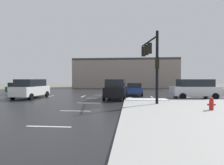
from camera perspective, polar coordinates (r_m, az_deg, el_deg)
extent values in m
plane|color=slate|center=(22.20, -3.70, -4.30)|extent=(120.00, 120.00, 0.00)
cube|color=#232326|center=(22.20, -3.70, -4.28)|extent=(44.00, 44.00, 0.02)
cube|color=white|center=(17.99, 10.20, -5.04)|extent=(4.00, 1.60, 0.06)
cube|color=silver|center=(8.82, -18.60, -12.51)|extent=(2.00, 0.15, 0.01)
cube|color=silver|center=(12.51, -11.04, -8.43)|extent=(2.00, 0.15, 0.01)
cube|color=silver|center=(16.34, -7.05, -6.18)|extent=(2.00, 0.15, 0.01)
cube|color=silver|center=(20.24, -4.59, -4.77)|extent=(2.00, 0.15, 0.01)
cube|color=silver|center=(24.17, -2.94, -3.81)|extent=(2.00, 0.15, 0.01)
cube|color=silver|center=(28.12, -1.76, -3.12)|extent=(2.00, 0.15, 0.01)
cube|color=silver|center=(32.09, -0.87, -2.60)|extent=(2.00, 0.15, 0.01)
cube|color=silver|center=(36.06, -0.17, -2.19)|extent=(2.00, 0.15, 0.01)
cube|color=silver|center=(40.03, 0.39, -1.86)|extent=(2.00, 0.15, 0.01)
cube|color=silver|center=(25.75, -26.29, -3.62)|extent=(0.15, 2.00, 0.01)
cube|color=silver|center=(23.89, -18.09, -3.92)|extent=(0.15, 2.00, 0.01)
cube|color=silver|center=(22.60, -8.72, -4.16)|extent=(0.15, 2.00, 0.01)
cube|color=silver|center=(21.98, 1.47, -4.30)|extent=(0.15, 2.00, 0.01)
cube|color=silver|center=(22.07, 11.92, -4.30)|extent=(0.15, 2.00, 0.01)
cube|color=silver|center=(22.87, 21.96, -4.17)|extent=(0.15, 2.00, 0.01)
cube|color=silver|center=(17.95, 5.40, -5.52)|extent=(0.45, 7.00, 0.01)
cylinder|color=black|center=(15.22, 13.45, 4.46)|extent=(0.22, 0.22, 5.70)
cylinder|color=black|center=(17.67, 11.05, 12.01)|extent=(0.99, 4.48, 0.14)
cube|color=black|center=(17.35, 11.26, 10.12)|extent=(0.41, 0.34, 0.95)
sphere|color=red|center=(17.55, 11.11, 10.96)|extent=(0.20, 0.20, 0.20)
cube|color=black|center=(18.32, 10.33, 9.64)|extent=(0.41, 0.34, 0.95)
sphere|color=red|center=(18.52, 10.20, 10.44)|extent=(0.20, 0.20, 0.20)
cube|color=black|center=(19.30, 9.50, 9.21)|extent=(0.41, 0.34, 0.95)
sphere|color=red|center=(19.49, 9.38, 9.97)|extent=(0.20, 0.20, 0.20)
cube|color=black|center=(15.24, 13.46, 5.77)|extent=(0.28, 0.36, 0.90)
cylinder|color=red|center=(13.45, 27.82, -6.07)|extent=(0.26, 0.26, 0.60)
sphere|color=red|center=(13.41, 27.83, -4.50)|extent=(0.25, 0.25, 0.25)
cylinder|color=red|center=(13.38, 27.10, -5.97)|extent=(0.12, 0.11, 0.11)
cylinder|color=red|center=(13.52, 28.53, -5.91)|extent=(0.12, 0.11, 0.11)
cube|color=gray|center=(46.02, 4.07, 2.42)|extent=(24.19, 8.00, 6.31)
cube|color=#3F3D3A|center=(46.23, 4.07, 6.64)|extent=(24.19, 8.00, 0.50)
cube|color=#B7BABF|center=(21.50, 23.73, -2.37)|extent=(4.97, 2.42, 0.95)
cube|color=black|center=(21.47, 23.74, -0.10)|extent=(3.52, 2.12, 0.75)
cylinder|color=black|center=(20.02, 20.58, -3.96)|extent=(0.68, 0.28, 0.66)
cylinder|color=black|center=(21.84, 18.75, -3.53)|extent=(0.68, 0.28, 0.66)
cylinder|color=black|center=(21.40, 28.79, -3.70)|extent=(0.68, 0.28, 0.66)
cylinder|color=black|center=(23.11, 26.43, -3.33)|extent=(0.68, 0.28, 0.66)
sphere|color=white|center=(20.07, 18.31, -2.57)|extent=(0.18, 0.18, 0.18)
sphere|color=white|center=(21.25, 17.23, -2.36)|extent=(0.18, 0.18, 0.18)
cube|color=black|center=(19.40, 1.20, -2.64)|extent=(2.10, 4.86, 0.95)
cube|color=black|center=(19.36, 1.20, -0.13)|extent=(1.90, 3.42, 0.75)
cylinder|color=black|center=(21.17, -0.96, -3.62)|extent=(0.24, 0.67, 0.66)
cylinder|color=black|center=(20.98, 4.33, -3.66)|extent=(0.24, 0.67, 0.66)
cylinder|color=black|center=(17.96, -2.46, -4.46)|extent=(0.24, 0.67, 0.66)
cylinder|color=black|center=(17.73, 3.78, -4.53)|extent=(0.24, 0.67, 0.66)
sphere|color=white|center=(21.80, 0.22, -2.23)|extent=(0.18, 0.18, 0.18)
sphere|color=white|center=(21.68, 3.50, -2.25)|extent=(0.18, 0.18, 0.18)
cube|color=navy|center=(24.07, 6.61, -2.22)|extent=(1.84, 4.52, 0.70)
cube|color=black|center=(23.37, 6.67, -0.79)|extent=(1.68, 2.49, 0.55)
cylinder|color=black|center=(25.61, 4.49, -2.80)|extent=(0.23, 0.66, 0.66)
cylinder|color=black|center=(25.66, 8.51, -2.80)|extent=(0.23, 0.66, 0.66)
cylinder|color=black|center=(22.55, 4.44, -3.33)|extent=(0.23, 0.66, 0.66)
cylinder|color=black|center=(22.61, 9.01, -3.33)|extent=(0.23, 0.66, 0.66)
sphere|color=white|center=(26.25, 5.20, -1.94)|extent=(0.18, 0.18, 0.18)
sphere|color=white|center=(26.29, 7.72, -1.94)|extent=(0.18, 0.18, 0.18)
cube|color=#141E47|center=(33.01, -23.76, -1.41)|extent=(4.62, 2.13, 0.70)
cube|color=black|center=(33.28, -24.82, -0.32)|extent=(2.59, 1.84, 0.55)
cylinder|color=black|center=(33.24, -20.71, -1.97)|extent=(0.67, 0.27, 0.66)
cylinder|color=black|center=(31.58, -21.92, -2.14)|extent=(0.67, 0.27, 0.66)
cylinder|color=black|center=(34.50, -25.43, -1.90)|extent=(0.67, 0.27, 0.66)
cylinder|color=black|center=(32.90, -26.84, -2.05)|extent=(0.67, 0.27, 0.66)
sphere|color=white|center=(32.68, -19.83, -1.41)|extent=(0.18, 0.18, 0.18)
sphere|color=white|center=(31.61, -20.58, -1.49)|extent=(0.18, 0.18, 0.18)
cube|color=#195933|center=(28.10, -24.86, -1.84)|extent=(4.54, 1.91, 0.70)
cube|color=black|center=(28.44, -26.02, -0.56)|extent=(2.51, 1.72, 0.55)
cylinder|color=black|center=(28.14, -21.23, -2.52)|extent=(0.67, 0.24, 0.66)
cylinder|color=black|center=(26.57, -23.06, -2.74)|extent=(0.67, 0.24, 0.66)
cylinder|color=black|center=(29.70, -26.45, -2.38)|extent=(0.67, 0.24, 0.66)
cylinder|color=black|center=(28.22, -28.46, -2.57)|extent=(0.67, 0.24, 0.66)
sphere|color=white|center=(27.53, -20.32, -1.87)|extent=(0.18, 0.18, 0.18)
sphere|color=white|center=(26.51, -21.46, -1.98)|extent=(0.18, 0.18, 0.18)
cube|color=white|center=(21.93, -23.27, -2.30)|extent=(2.12, 4.87, 0.95)
cube|color=black|center=(21.90, -23.28, -0.08)|extent=(1.91, 3.42, 0.75)
cylinder|color=black|center=(20.07, -23.24, -3.96)|extent=(0.24, 0.67, 0.66)
cylinder|color=black|center=(21.12, -27.81, -3.75)|extent=(0.24, 0.67, 0.66)
cylinder|color=black|center=(22.92, -19.07, -3.32)|extent=(0.24, 0.67, 0.66)
cylinder|color=black|center=(23.86, -23.27, -3.17)|extent=(0.24, 0.67, 0.66)
sphere|color=white|center=(19.60, -25.21, -2.70)|extent=(0.18, 0.18, 0.18)
sphere|color=white|center=(20.30, -28.18, -2.60)|extent=(0.18, 0.18, 0.18)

